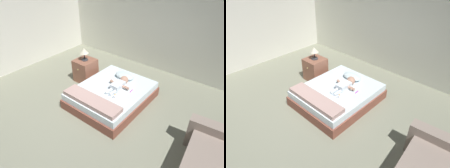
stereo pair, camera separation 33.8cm
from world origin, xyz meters
TOP-DOWN VIEW (x-y plane):
  - ground_plane at (0.00, 0.00)m, footprint 8.00×8.00m
  - wall_behind_bed at (0.00, 3.00)m, footprint 8.00×0.12m
  - bed at (0.04, 0.96)m, footprint 1.41×1.72m
  - pillow at (0.02, 1.45)m, footprint 0.46×0.28m
  - baby at (0.14, 1.10)m, footprint 0.50×0.66m
  - toothbrush at (0.43, 1.13)m, footprint 0.02×0.13m
  - nightstand at (-1.04, 1.25)m, footprint 0.47×0.50m
  - lamp at (-1.04, 1.25)m, footprint 0.22×0.22m
  - blanket at (0.04, 0.33)m, footprint 1.27×0.33m
  - baby_bottle at (0.29, 0.75)m, footprint 0.09×0.13m

SIDE VIEW (x-z plane):
  - ground_plane at x=0.00m, z-range 0.00..0.00m
  - bed at x=0.04m, z-range 0.00..0.35m
  - nightstand at x=-1.04m, z-range 0.00..0.58m
  - toothbrush at x=0.43m, z-range 0.35..0.38m
  - baby_bottle at x=0.29m, z-range 0.35..0.43m
  - blanket at x=0.04m, z-range 0.36..0.44m
  - pillow at x=0.02m, z-range 0.36..0.48m
  - baby at x=0.14m, z-range 0.34..0.52m
  - lamp at x=-1.04m, z-range 0.65..0.96m
  - wall_behind_bed at x=0.00m, z-range 0.00..2.61m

